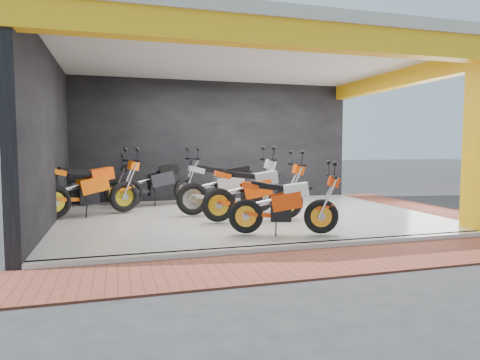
# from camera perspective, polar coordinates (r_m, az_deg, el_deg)

# --- Properties ---
(ground) EXTENTS (80.00, 80.00, 0.00)m
(ground) POSITION_cam_1_polar(r_m,az_deg,el_deg) (7.81, 5.23, -7.54)
(ground) COLOR #2D2D30
(ground) RESTS_ON ground
(showroom_floor) EXTENTS (8.00, 6.00, 0.10)m
(showroom_floor) POSITION_cam_1_polar(r_m,az_deg,el_deg) (9.66, 0.86, -4.91)
(showroom_floor) COLOR silver
(showroom_floor) RESTS_ON ground
(showroom_ceiling) EXTENTS (8.40, 6.40, 0.20)m
(showroom_ceiling) POSITION_cam_1_polar(r_m,az_deg,el_deg) (9.73, 0.89, 16.19)
(showroom_ceiling) COLOR beige
(showroom_ceiling) RESTS_ON corner_column
(back_wall) EXTENTS (8.20, 0.20, 3.50)m
(back_wall) POSITION_cam_1_polar(r_m,az_deg,el_deg) (12.52, -3.33, 5.03)
(back_wall) COLOR black
(back_wall) RESTS_ON ground
(left_wall) EXTENTS (0.20, 6.20, 3.50)m
(left_wall) POSITION_cam_1_polar(r_m,az_deg,el_deg) (9.20, -24.44, 4.86)
(left_wall) COLOR black
(left_wall) RESTS_ON ground
(header_beam_front) EXTENTS (8.40, 0.30, 0.40)m
(header_beam_front) POSITION_cam_1_polar(r_m,az_deg,el_deg) (6.93, 8.63, 18.44)
(header_beam_front) COLOR yellow
(header_beam_front) RESTS_ON corner_column
(header_beam_right) EXTENTS (0.30, 6.40, 0.40)m
(header_beam_right) POSITION_cam_1_polar(r_m,az_deg,el_deg) (11.49, 20.80, 12.57)
(header_beam_right) COLOR yellow
(header_beam_right) RESTS_ON corner_column
(floor_kerb) EXTENTS (8.00, 0.20, 0.10)m
(floor_kerb) POSITION_cam_1_polar(r_m,az_deg,el_deg) (6.88, 8.38, -8.78)
(floor_kerb) COLOR silver
(floor_kerb) RESTS_ON ground
(paver_front) EXTENTS (9.00, 1.40, 0.03)m
(paver_front) POSITION_cam_1_polar(r_m,az_deg,el_deg) (6.21, 11.43, -10.61)
(paver_front) COLOR brown
(paver_front) RESTS_ON ground
(paver_right) EXTENTS (1.40, 7.00, 0.03)m
(paver_right) POSITION_cam_1_polar(r_m,az_deg,el_deg) (11.97, 23.43, -3.62)
(paver_right) COLOR brown
(paver_right) RESTS_ON ground
(moto_hero) EXTENTS (2.14, 1.30, 1.23)m
(moto_hero) POSITION_cam_1_polar(r_m,az_deg,el_deg) (7.48, 10.81, -2.60)
(moto_hero) COLOR #F33F0A
(moto_hero) RESTS_ON showroom_floor
(moto_row_a) EXTENTS (2.28, 0.89, 1.39)m
(moto_row_a) POSITION_cam_1_polar(r_m,az_deg,el_deg) (8.91, 6.40, -0.91)
(moto_row_a) COLOR #FF4E0A
(moto_row_a) RESTS_ON showroom_floor
(moto_row_b) EXTENTS (2.43, 0.95, 1.47)m
(moto_row_b) POSITION_cam_1_polar(r_m,az_deg,el_deg) (9.77, 2.69, -0.15)
(moto_row_b) COLOR #B3B6BB
(moto_row_b) RESTS_ON showroom_floor
(moto_row_c) EXTENTS (2.51, 1.70, 1.44)m
(moto_row_c) POSITION_cam_1_polar(r_m,az_deg,el_deg) (10.12, -15.21, -0.24)
(moto_row_c) COLOR #F3610A
(moto_row_c) RESTS_ON showroom_floor
(moto_row_d) EXTENTS (2.51, 1.46, 1.44)m
(moto_row_d) POSITION_cam_1_polar(r_m,az_deg,el_deg) (11.40, -7.17, 0.40)
(moto_row_d) COLOR black
(moto_row_d) RESTS_ON showroom_floor
(moto_row_e) EXTENTS (2.10, 0.79, 1.28)m
(moto_row_e) POSITION_cam_1_polar(r_m,az_deg,el_deg) (11.64, -16.19, -0.07)
(moto_row_e) COLOR black
(moto_row_e) RESTS_ON showroom_floor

